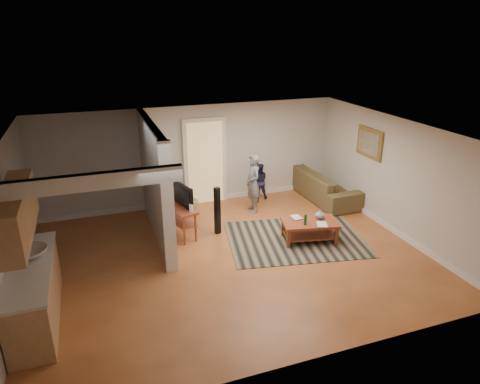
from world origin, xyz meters
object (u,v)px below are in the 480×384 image
speaker_right (157,194)px  toddler (259,198)px  tv_console (179,209)px  child (253,211)px  speaker_left (217,211)px  sofa (322,197)px  coffee_table (310,225)px  toy_basket (188,207)px

speaker_right → toddler: speaker_right is taller
speaker_right → tv_console: bearing=-57.2°
tv_console → speaker_right: (-0.26, 1.25, -0.09)m
toddler → tv_console: bearing=43.0°
tv_console → child: 2.17m
speaker_left → toddler: (1.62, 1.59, -0.54)m
sofa → speaker_right: speaker_right is taller
tv_console → sofa: bearing=-3.9°
coffee_table → speaker_right: speaker_right is taller
speaker_right → toy_basket: bearing=2.3°
sofa → toddler: 1.70m
sofa → toy_basket: 3.64m
coffee_table → toy_basket: bearing=134.1°
sofa → coffee_table: bearing=142.9°
speaker_left → speaker_right: size_ratio=1.02×
tv_console → speaker_left: bearing=-30.3°
speaker_left → child: 1.55m
child → toddler: child is taller
child → speaker_right: bearing=-104.6°
sofa → toddler: size_ratio=2.57×
speaker_left → child: size_ratio=0.74×
coffee_table → toddler: (-0.13, 2.57, -0.35)m
toddler → toy_basket: bearing=23.4°
speaker_right → toddler: 2.73m
toy_basket → toddler: toddler is taller
speaker_right → toy_basket: size_ratio=2.03×
toy_basket → child: (1.56, -0.35, -0.19)m
toy_basket → child: bearing=-12.6°
child → toy_basket: bearing=-102.8°
speaker_left → coffee_table: bearing=-48.8°
sofa → child: 2.09m
tv_console → toy_basket: bearing=51.9°
speaker_left → child: (1.17, 0.87, -0.54)m
child → speaker_left: bearing=-53.4°
coffee_table → toy_basket: coffee_table is taller
speaker_right → child: size_ratio=0.73×
toy_basket → toddler: size_ratio=0.54×
speaker_left → toy_basket: 1.33m
toddler → child: bearing=70.9°
sofa → tv_console: size_ratio=2.16×
sofa → coffee_table: 2.58m
sofa → toddler: toddler is taller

